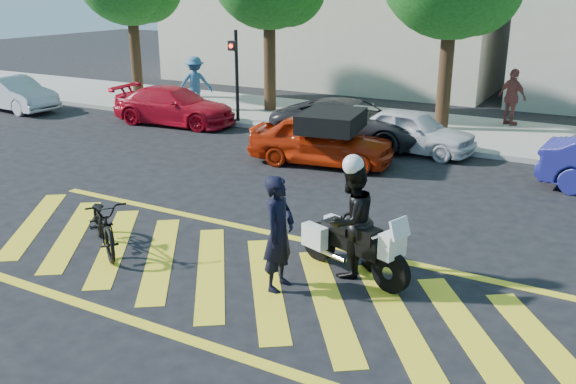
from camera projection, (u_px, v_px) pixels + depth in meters
The scene contains 15 objects.
ground at pixel (240, 278), 10.07m from camera, with size 90.00×90.00×0.00m, color black.
sidewalk at pixel (441, 130), 19.99m from camera, with size 60.00×5.00×0.15m, color #9E998E.
crosswalk at pixel (239, 277), 10.09m from camera, with size 12.33×4.00×0.01m.
signal_pole at pixel (236, 69), 20.50m from camera, with size 0.28×0.43×3.20m.
officer_bike at pixel (279, 233), 9.46m from camera, with size 0.68×0.45×1.87m, color black.
bicycle at pixel (103, 223), 11.01m from camera, with size 0.69×1.97×1.03m, color black.
police_motorcycle at pixel (352, 244), 10.05m from camera, with size 2.20×1.13×1.01m.
officer_moto at pixel (351, 221), 9.91m from camera, with size 0.93×0.72×1.91m, color black.
red_convertible at pixel (321, 140), 16.31m from camera, with size 1.56×3.88×1.32m, color #B82408.
parked_far_left at pixel (14, 94), 23.40m from camera, with size 1.37×3.92×1.29m, color #BABDC2.
parked_left at pixel (175, 106), 21.07m from camera, with size 1.79×4.40×1.28m, color red.
parked_mid_left at pixel (352, 122), 18.39m from camera, with size 2.23×4.83×1.34m, color black.
parked_mid_right at pixel (412, 131), 17.54m from camera, with size 1.46×3.64×1.24m, color silver.
pedestrian_left at pixel (195, 83), 22.84m from camera, with size 1.26×0.72×1.95m, color #33648C.
pedestrian_right at pixel (512, 97), 20.17m from camera, with size 1.09×0.46×1.87m, color #904741.
Camera 1 is at (5.08, -7.57, 4.58)m, focal length 38.00 mm.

